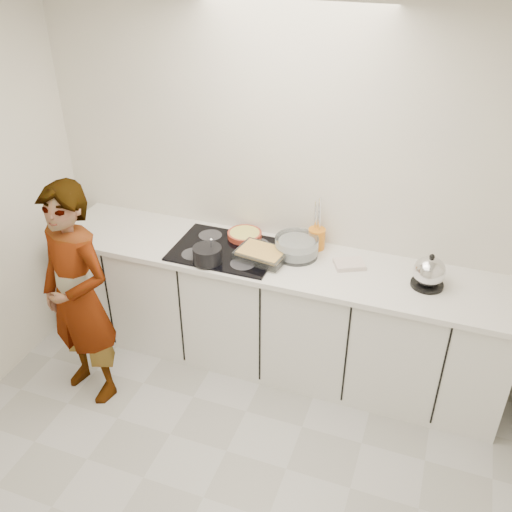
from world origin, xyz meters
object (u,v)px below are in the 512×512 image
(hob, at_px, (226,250))
(baking_dish, at_px, (262,254))
(mixing_bowl, at_px, (297,247))
(kettle, at_px, (429,273))
(tart_dish, at_px, (245,234))
(utensil_crock, at_px, (317,239))
(cook, at_px, (78,297))
(saucepan, at_px, (207,255))

(hob, distance_m, baking_dish, 0.28)
(mixing_bowl, bearing_deg, kettle, -4.75)
(tart_dish, bearing_deg, kettle, -7.26)
(utensil_crock, bearing_deg, mixing_bowl, -125.06)
(tart_dish, distance_m, baking_dish, 0.31)
(baking_dish, distance_m, cook, 1.24)
(tart_dish, height_order, kettle, kettle)
(tart_dish, bearing_deg, mixing_bowl, -12.47)
(kettle, bearing_deg, mixing_bowl, 175.25)
(mixing_bowl, height_order, cook, cook)
(saucepan, height_order, baking_dish, saucepan)
(tart_dish, relative_size, baking_dish, 0.89)
(saucepan, height_order, kettle, kettle)
(kettle, bearing_deg, saucepan, -170.91)
(baking_dish, bearing_deg, kettle, 3.33)
(saucepan, height_order, mixing_bowl, saucepan)
(tart_dish, bearing_deg, cook, -132.57)
(saucepan, relative_size, baking_dish, 0.68)
(kettle, distance_m, utensil_crock, 0.81)
(baking_dish, relative_size, kettle, 1.35)
(mixing_bowl, height_order, kettle, kettle)
(tart_dish, height_order, cook, cook)
(tart_dish, xyz_separation_m, utensil_crock, (0.52, 0.05, 0.04))
(saucepan, distance_m, mixing_bowl, 0.61)
(hob, xyz_separation_m, mixing_bowl, (0.48, 0.11, 0.06))
(baking_dish, bearing_deg, tart_dish, 132.82)
(mixing_bowl, relative_size, utensil_crock, 2.64)
(saucepan, bearing_deg, kettle, 9.09)
(kettle, xyz_separation_m, cook, (-2.12, -0.73, -0.21))
(tart_dish, distance_m, mixing_bowl, 0.43)
(mixing_bowl, xyz_separation_m, cook, (-1.24, -0.80, -0.18))
(baking_dish, bearing_deg, hob, 173.67)
(hob, distance_m, utensil_crock, 0.64)
(mixing_bowl, distance_m, kettle, 0.89)
(saucepan, relative_size, utensil_crock, 1.65)
(cook, bearing_deg, kettle, 33.03)
(mixing_bowl, bearing_deg, utensil_crock, 54.94)
(utensil_crock, bearing_deg, hob, -156.69)
(mixing_bowl, xyz_separation_m, utensil_crock, (0.10, 0.15, 0.01))
(mixing_bowl, bearing_deg, tart_dish, 167.53)
(kettle, height_order, utensil_crock, kettle)
(tart_dish, distance_m, cook, 1.22)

